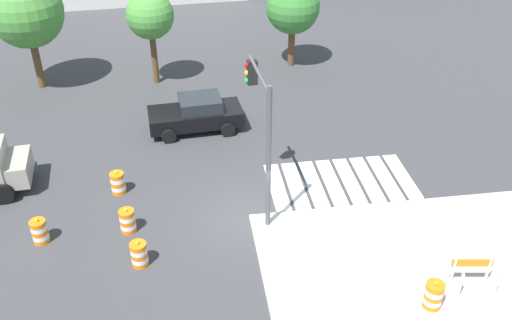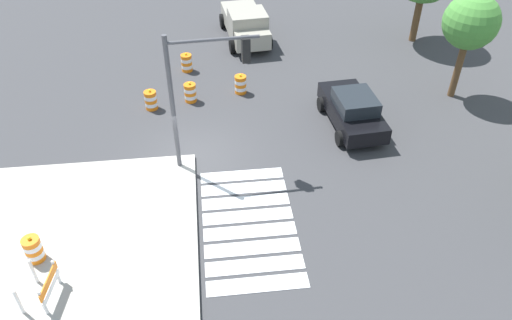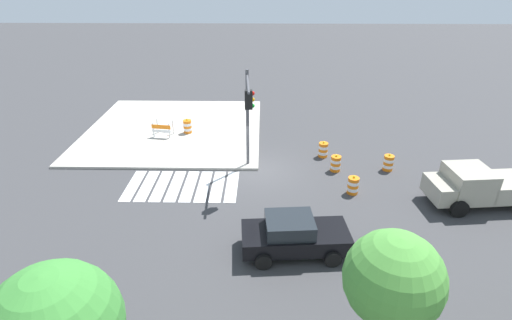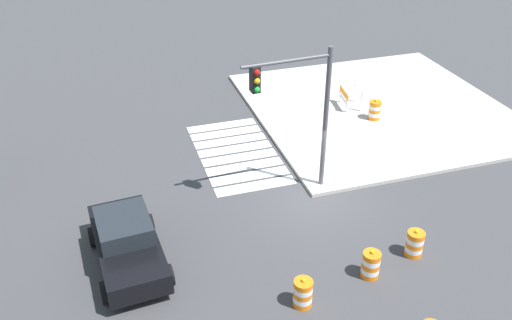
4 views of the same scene
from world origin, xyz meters
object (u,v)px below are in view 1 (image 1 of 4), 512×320
traffic_barrel_median_far (118,183)px  street_tree_streetside_near (293,7)px  traffic_light_pole (261,118)px  street_tree_streetside_mid (150,16)px  traffic_barrel_on_sidewalk (433,295)px  construction_barricade (473,271)px  sports_car (197,114)px  traffic_barrel_near_corner (40,231)px  traffic_barrel_median_near (139,254)px  street_tree_streetside_far (26,11)px  traffic_barrel_crosswalk_end (128,221)px

traffic_barrel_median_far → street_tree_streetside_near: street_tree_streetside_near is taller
traffic_light_pole → street_tree_streetside_mid: (-3.95, 11.88, -0.21)m
traffic_barrel_on_sidewalk → traffic_barrel_median_far: bearing=142.5°
construction_barricade → sports_car: bearing=125.0°
traffic_barrel_near_corner → traffic_barrel_median_near: 3.85m
traffic_barrel_median_near → traffic_light_pole: traffic_light_pole is taller
street_tree_streetside_far → construction_barricade: bearing=-47.0°
traffic_light_pole → street_tree_streetside_mid: 12.52m
traffic_barrel_median_near → street_tree_streetside_near: street_tree_streetside_near is taller
traffic_barrel_median_far → street_tree_streetside_mid: (1.43, 10.08, 3.25)m
sports_car → traffic_light_pole: bearing=-72.3°
traffic_barrel_near_corner → traffic_barrel_crosswalk_end: (3.01, 0.14, 0.00)m
sports_car → traffic_barrel_crosswalk_end: size_ratio=4.34×
street_tree_streetside_far → street_tree_streetside_near: bearing=4.0°
street_tree_streetside_mid → traffic_light_pole: bearing=-71.6°
street_tree_streetside_mid → traffic_barrel_on_sidewalk: bearing=-64.6°
traffic_barrel_near_corner → street_tree_streetside_near: street_tree_streetside_near is taller
traffic_barrel_median_near → street_tree_streetside_near: 17.88m
traffic_barrel_median_near → traffic_light_pole: (4.44, 2.44, 3.46)m
traffic_barrel_median_near → construction_barricade: (10.39, -2.56, 0.27)m
sports_car → traffic_barrel_median_near: sports_car is taller
traffic_barrel_near_corner → traffic_barrel_on_sidewalk: bearing=-21.8°
traffic_barrel_median_near → traffic_barrel_on_sidewalk: traffic_barrel_on_sidewalk is taller
traffic_barrel_on_sidewalk → street_tree_streetside_far: (-14.45, 17.89, 3.53)m
street_tree_streetside_near → street_tree_streetside_mid: (-7.74, -1.28, 0.30)m
traffic_barrel_median_far → traffic_barrel_on_sidewalk: size_ratio=1.00×
sports_car → traffic_barrel_median_far: 5.70m
traffic_barrel_near_corner → street_tree_streetside_mid: bearing=72.6°
street_tree_streetside_near → street_tree_streetside_mid: street_tree_streetside_mid is taller
street_tree_streetside_far → traffic_barrel_on_sidewalk: bearing=-51.1°
traffic_light_pole → street_tree_streetside_far: size_ratio=0.91×
traffic_barrel_on_sidewalk → traffic_light_pole: (-4.38, 5.69, 3.31)m
traffic_barrel_median_near → street_tree_streetside_mid: size_ratio=0.20×
sports_car → traffic_barrel_crosswalk_end: (-2.86, -7.02, -0.36)m
traffic_barrel_median_near → street_tree_streetside_near: (8.22, 15.60, 2.95)m
traffic_barrel_crosswalk_end → street_tree_streetside_mid: size_ratio=0.20×
street_tree_streetside_far → traffic_barrel_median_near: bearing=-69.0°
traffic_barrel_median_near → traffic_light_pole: size_ratio=0.19×
street_tree_streetside_near → sports_car: bearing=-130.7°
traffic_barrel_median_far → street_tree_streetside_near: bearing=51.1°
traffic_light_pole → street_tree_streetside_far: (-10.07, 12.21, 0.23)m
traffic_barrel_crosswalk_end → traffic_light_pole: 6.03m
construction_barricade → street_tree_streetside_near: bearing=96.8°
sports_car → traffic_barrel_on_sidewalk: 13.68m
traffic_barrel_median_near → traffic_barrel_median_far: (-0.95, 4.24, 0.00)m
traffic_barrel_median_far → traffic_barrel_near_corner: bearing=-134.5°
traffic_barrel_crosswalk_end → street_tree_streetside_far: bearing=111.9°
traffic_barrel_near_corner → traffic_barrel_median_far: bearing=45.5°
traffic_barrel_near_corner → street_tree_streetside_near: size_ratio=0.21×
sports_car → traffic_barrel_on_sidewalk: sports_car is taller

